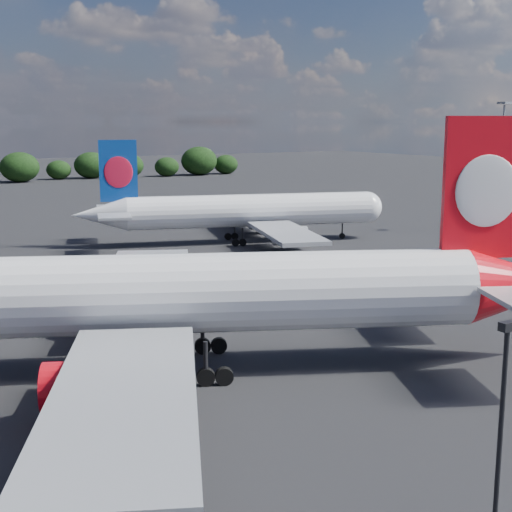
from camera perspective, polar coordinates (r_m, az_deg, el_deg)
qantas_airliner at (r=48.32m, az=-4.62°, el=-3.15°), size 49.84×48.05×17.15m
china_southern_airliner at (r=99.72m, az=-1.26°, el=3.57°), size 43.32×41.56×14.41m
apron_lamp_post at (r=24.58m, az=18.80°, el=-15.73°), size 0.55×0.30×10.81m
floodlight_mast_near at (r=116.03m, az=19.07°, el=8.26°), size 1.60×1.60×19.72m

